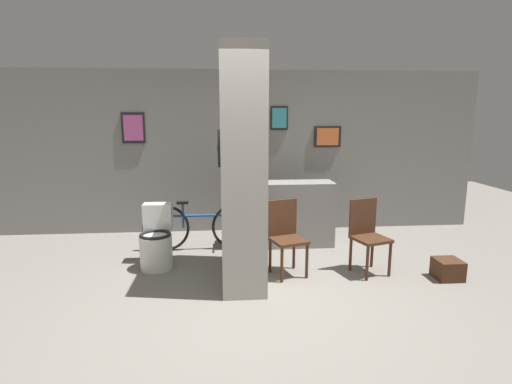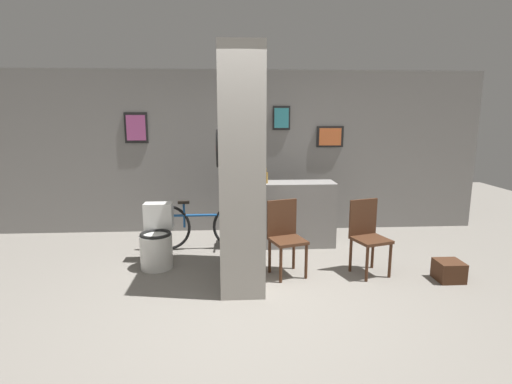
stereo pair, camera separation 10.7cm
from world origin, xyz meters
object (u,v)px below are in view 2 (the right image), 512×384
object	(u,v)px
chair_near_pillar	(285,234)
bicycle	(202,226)
chair_by_doorway	(368,233)
bottle_tall	(265,177)
toilet	(157,241)

from	to	relation	value
chair_near_pillar	bicycle	world-z (taller)	chair_near_pillar
chair_by_doorway	bottle_tall	xyz separation A→B (m)	(-1.15, 1.04, 0.54)
chair_by_doorway	bicycle	distance (m)	2.29
bicycle	chair_near_pillar	bearing A→B (deg)	-41.69
bicycle	bottle_tall	distance (m)	1.14
toilet	chair_by_doorway	size ratio (longest dim) A/B	0.87
toilet	bottle_tall	bearing A→B (deg)	25.27
chair_near_pillar	bicycle	bearing A→B (deg)	120.70
chair_near_pillar	bicycle	xyz separation A→B (m)	(-1.07, 0.95, -0.15)
toilet	bicycle	size ratio (longest dim) A/B	0.48
chair_near_pillar	bottle_tall	distance (m)	1.16
chair_near_pillar	chair_by_doorway	world-z (taller)	same
chair_near_pillar	chair_by_doorway	bearing A→B (deg)	-19.34
toilet	chair_by_doorway	world-z (taller)	chair_by_doorway
toilet	chair_by_doorway	xyz separation A→B (m)	(2.58, -0.37, 0.17)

